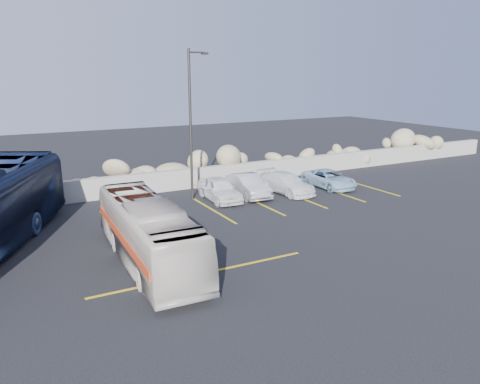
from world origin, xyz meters
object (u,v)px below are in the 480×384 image
car_d (329,179)px  vintage_bus (148,232)px  car_a (220,189)px  car_b (248,185)px  car_c (286,183)px  lamppost (191,121)px

car_d → vintage_bus: bearing=-155.8°
car_a → car_b: 1.80m
vintage_bus → car_c: (10.20, 6.18, -0.59)m
lamppost → car_d: lamppost is taller
vintage_bus → car_a: size_ratio=2.27×
car_b → car_d: bearing=-0.9°
car_c → car_d: car_c is taller
car_d → car_b: bearing=174.0°
car_d → lamppost: bearing=170.2°
car_a → car_b: car_a is taller
lamppost → car_d: (8.35, -1.38, -3.77)m
lamppost → car_c: (5.31, -1.25, -3.72)m
vintage_bus → car_d: 14.58m
lamppost → car_a: bearing=-36.9°
lamppost → car_b: size_ratio=2.13×
car_b → car_d: (5.36, -0.52, -0.09)m
vintage_bus → car_d: vintage_bus is taller
car_c → car_d: 3.04m
vintage_bus → car_b: vintage_bus is taller
vintage_bus → car_b: 10.28m
car_a → lamppost: bearing=146.2°
vintage_bus → car_b: bearing=42.0°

